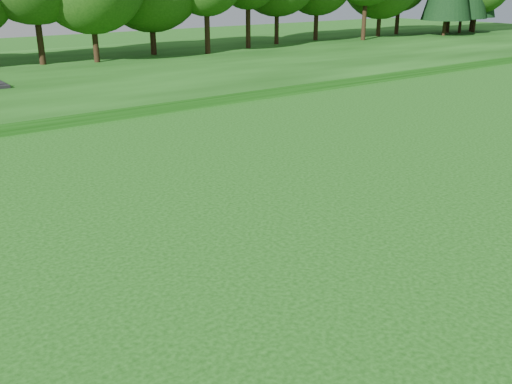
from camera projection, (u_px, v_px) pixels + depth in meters
berm at (149, 67)px, 45.72m from camera, size 130.00×30.00×0.60m
walking_path at (251, 97)px, 35.24m from camera, size 130.00×1.60×0.04m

